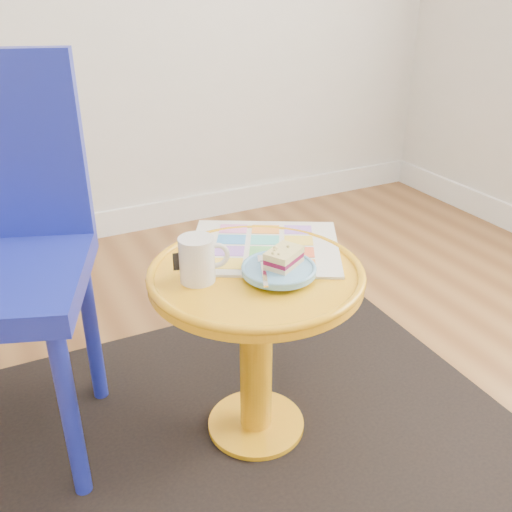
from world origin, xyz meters
name	(u,v)px	position (x,y,z in m)	size (l,w,h in m)	color
rug	(256,426)	(0.35, 0.59, 0.00)	(1.30, 1.10, 0.01)	black
side_table	(256,320)	(0.35, 0.59, 0.34)	(0.50, 0.50, 0.47)	orange
newspaper	(265,247)	(0.42, 0.69, 0.47)	(0.37, 0.31, 0.01)	silver
mug	(198,258)	(0.22, 0.61, 0.53)	(0.11, 0.08, 0.10)	silver
plate	(279,270)	(0.38, 0.54, 0.49)	(0.17, 0.17, 0.02)	#63A2D2
cake_slice	(284,257)	(0.40, 0.55, 0.52)	(0.10, 0.09, 0.04)	#D3BC8C
fork	(264,269)	(0.34, 0.54, 0.50)	(0.07, 0.14, 0.00)	silver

